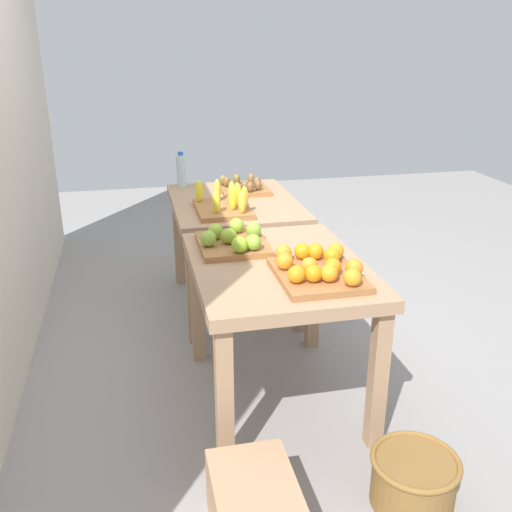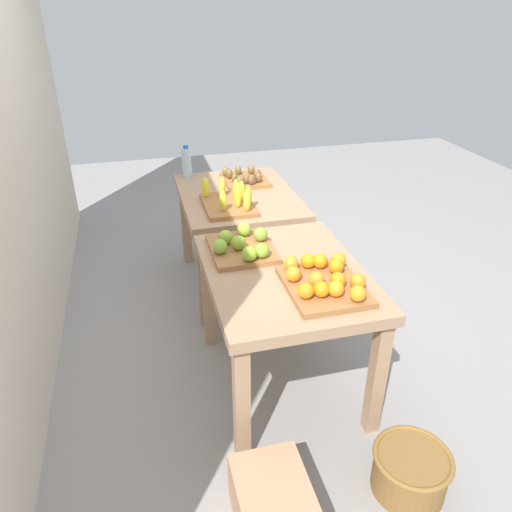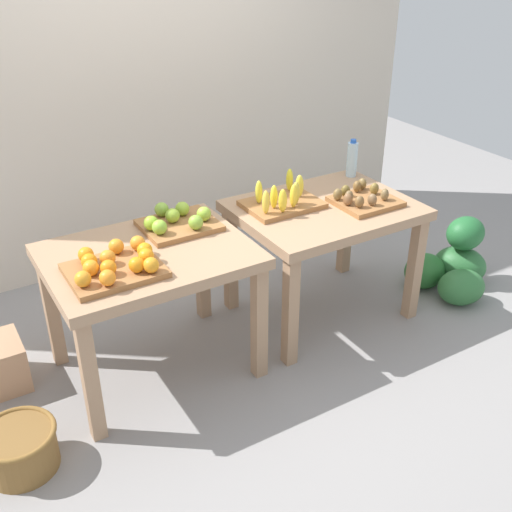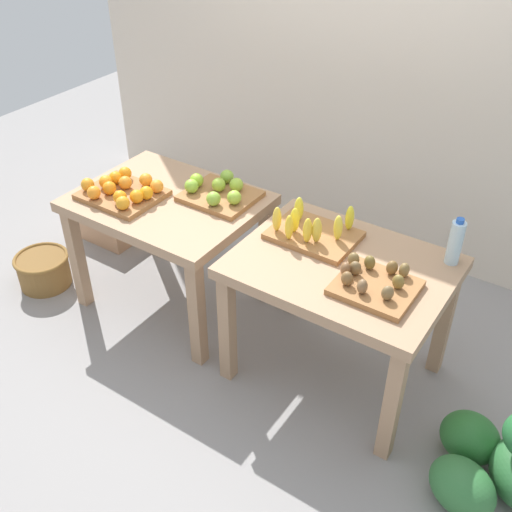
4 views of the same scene
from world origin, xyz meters
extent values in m
plane|color=gray|center=(0.00, 0.00, 0.00)|extent=(8.00, 8.00, 0.00)
cube|color=beige|center=(0.00, 1.35, 1.50)|extent=(4.40, 0.12, 3.00)
cube|color=tan|center=(-0.56, 0.00, 0.71)|extent=(1.04, 0.80, 0.06)
cube|color=tan|center=(-1.02, -0.34, 0.34)|extent=(0.07, 0.07, 0.68)
cube|color=tan|center=(-0.10, -0.34, 0.34)|extent=(0.07, 0.07, 0.68)
cube|color=tan|center=(-1.02, 0.34, 0.34)|extent=(0.07, 0.07, 0.68)
cube|color=tan|center=(-0.10, 0.34, 0.34)|extent=(0.07, 0.07, 0.68)
cube|color=tan|center=(0.56, 0.00, 0.71)|extent=(1.04, 0.80, 0.06)
cube|color=tan|center=(0.10, -0.34, 0.34)|extent=(0.07, 0.07, 0.68)
cube|color=tan|center=(1.02, -0.34, 0.34)|extent=(0.07, 0.07, 0.68)
cube|color=tan|center=(0.10, 0.34, 0.34)|extent=(0.07, 0.07, 0.68)
cube|color=tan|center=(1.02, 0.34, 0.34)|extent=(0.07, 0.07, 0.68)
cube|color=#9F693A|center=(-0.78, -0.13, 0.76)|extent=(0.44, 0.36, 0.03)
sphere|color=orange|center=(-0.63, -0.16, 0.81)|extent=(0.10, 0.10, 0.08)
sphere|color=orange|center=(-0.82, -0.18, 0.81)|extent=(0.08, 0.08, 0.08)
sphere|color=orange|center=(-0.87, 0.00, 0.81)|extent=(0.09, 0.09, 0.08)
sphere|color=orange|center=(-0.79, -0.08, 0.81)|extent=(0.08, 0.08, 0.08)
sphere|color=orange|center=(-0.61, -0.01, 0.81)|extent=(0.11, 0.11, 0.08)
sphere|color=orange|center=(-0.61, -0.10, 0.81)|extent=(0.11, 0.11, 0.08)
sphere|color=orange|center=(-0.86, -0.26, 0.81)|extent=(0.09, 0.09, 0.08)
sphere|color=orange|center=(-0.70, -0.22, 0.81)|extent=(0.08, 0.08, 0.08)
sphere|color=orange|center=(-0.95, -0.22, 0.81)|extent=(0.11, 0.11, 0.08)
sphere|color=orange|center=(-0.72, 0.01, 0.81)|extent=(0.08, 0.08, 0.08)
sphere|color=orange|center=(-0.89, -0.14, 0.81)|extent=(0.10, 0.10, 0.08)
sphere|color=orange|center=(-0.64, -0.26, 0.81)|extent=(0.11, 0.11, 0.08)
sphere|color=orange|center=(-0.88, -0.07, 0.81)|extent=(0.10, 0.10, 0.08)
cube|color=#9F693A|center=(-0.31, 0.17, 0.76)|extent=(0.40, 0.34, 0.03)
sphere|color=#87B23A|center=(-0.35, 0.30, 0.81)|extent=(0.09, 0.09, 0.08)
sphere|color=#95BA37|center=(-0.25, 0.25, 0.81)|extent=(0.09, 0.09, 0.08)
sphere|color=#95BE38|center=(-0.17, 0.12, 0.81)|extent=(0.10, 0.10, 0.08)
sphere|color=#92B534|center=(-0.33, 0.19, 0.81)|extent=(0.11, 0.11, 0.08)
sphere|color=#90BD2E|center=(-0.47, 0.16, 0.81)|extent=(0.10, 0.10, 0.08)
sphere|color=#8CC138|center=(-0.45, 0.09, 0.81)|extent=(0.11, 0.11, 0.08)
sphere|color=#86B338|center=(-0.26, 0.05, 0.81)|extent=(0.11, 0.11, 0.08)
cube|color=#9F693A|center=(0.33, 0.11, 0.76)|extent=(0.44, 0.32, 0.03)
ellipsoid|color=yellow|center=(0.21, 0.17, 0.84)|extent=(0.07, 0.07, 0.14)
ellipsoid|color=yellow|center=(0.46, 0.13, 0.84)|extent=(0.06, 0.06, 0.14)
ellipsoid|color=yellow|center=(0.16, 0.03, 0.84)|extent=(0.05, 0.06, 0.14)
ellipsoid|color=yellow|center=(0.24, 0.07, 0.84)|extent=(0.07, 0.07, 0.14)
ellipsoid|color=yellow|center=(0.47, 0.24, 0.84)|extent=(0.05, 0.06, 0.14)
ellipsoid|color=yellow|center=(0.26, -0.01, 0.84)|extent=(0.06, 0.07, 0.14)
ellipsoid|color=yellow|center=(0.35, 0.02, 0.84)|extent=(0.05, 0.06, 0.14)
ellipsoid|color=yellow|center=(0.38, 0.05, 0.84)|extent=(0.06, 0.06, 0.14)
cube|color=#9F693A|center=(0.78, -0.11, 0.76)|extent=(0.36, 0.32, 0.03)
ellipsoid|color=brown|center=(0.86, 0.02, 0.81)|extent=(0.05, 0.06, 0.07)
ellipsoid|color=brown|center=(0.75, -0.19, 0.81)|extent=(0.07, 0.07, 0.07)
ellipsoid|color=brown|center=(0.70, -0.01, 0.81)|extent=(0.07, 0.06, 0.07)
ellipsoid|color=brown|center=(0.67, -0.18, 0.81)|extent=(0.06, 0.05, 0.07)
ellipsoid|color=brown|center=(0.66, -0.09, 0.81)|extent=(0.06, 0.06, 0.07)
ellipsoid|color=brown|center=(0.63, -0.03, 0.81)|extent=(0.06, 0.05, 0.07)
ellipsoid|color=brown|center=(0.80, 0.01, 0.81)|extent=(0.07, 0.07, 0.07)
ellipsoid|color=brown|center=(0.86, -0.17, 0.81)|extent=(0.07, 0.07, 0.07)
ellipsoid|color=brown|center=(0.63, -0.12, 0.81)|extent=(0.07, 0.07, 0.07)
ellipsoid|color=olive|center=(0.87, -0.07, 0.81)|extent=(0.06, 0.05, 0.07)
cylinder|color=silver|center=(0.99, 0.30, 0.86)|extent=(0.07, 0.07, 0.23)
cylinder|color=blue|center=(0.99, 0.30, 0.98)|extent=(0.04, 0.04, 0.02)
ellipsoid|color=#2E6C37|center=(1.61, -0.20, 0.13)|extent=(0.42, 0.44, 0.26)
ellipsoid|color=#296C2E|center=(1.35, -0.13, 0.12)|extent=(0.32, 0.28, 0.24)
ellipsoid|color=#316F38|center=(1.41, -0.40, 0.12)|extent=(0.38, 0.34, 0.24)
ellipsoid|color=#236732|center=(1.61, -0.20, 0.38)|extent=(0.27, 0.23, 0.23)
cylinder|color=brown|center=(-1.38, -0.35, 0.10)|extent=(0.33, 0.33, 0.20)
torus|color=olive|center=(-1.38, -0.35, 0.20)|extent=(0.35, 0.35, 0.02)
camera|label=1|loc=(-2.98, 0.64, 1.74)|focal=39.96mm
camera|label=2|loc=(-2.61, 0.68, 2.00)|focal=33.93mm
camera|label=3|loc=(-1.51, -2.65, 2.22)|focal=43.16mm
camera|label=4|loc=(1.53, -2.21, 2.48)|focal=42.60mm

